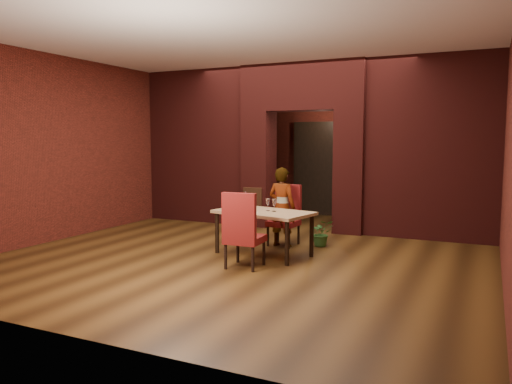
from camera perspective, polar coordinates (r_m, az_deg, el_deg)
floor at (r=8.09m, az=0.47°, el=-6.47°), size 8.00×8.00×0.00m
ceiling at (r=8.03m, az=0.49°, el=16.42°), size 7.00×8.00×0.04m
wall_back at (r=11.65m, az=8.76°, el=5.21°), size 7.00×0.04×3.20m
wall_front at (r=4.58m, az=-20.95°, el=3.77°), size 7.00×0.04×3.20m
wall_left at (r=9.89m, az=-18.35°, el=4.85°), size 0.04×8.00×3.20m
wall_right at (r=7.18m, az=26.84°, el=4.18°), size 0.04×8.00×3.20m
pillar_left at (r=10.13m, az=0.32°, el=2.62°), size 0.55×0.55×2.30m
pillar_right at (r=9.49m, az=10.80°, el=2.29°), size 0.55×0.55×2.30m
lintel at (r=9.80m, az=5.48°, el=11.85°), size 2.45×0.55×0.90m
wing_wall_left at (r=10.78m, az=-6.53°, el=5.18°), size 2.28×0.35×3.20m
wing_wall_right at (r=9.23m, az=19.41°, el=4.75°), size 2.28×0.35×3.20m
vent_panel at (r=9.92m, az=-0.39°, el=-0.93°), size 0.40×0.03×0.50m
rear_door at (r=11.74m, az=6.76°, el=2.55°), size 0.90×0.08×2.10m
rear_door_frame at (r=11.70m, az=6.70°, el=2.54°), size 1.02×0.04×2.22m
dining_table at (r=7.59m, az=0.87°, el=-4.70°), size 1.57×1.09×0.67m
chair_far at (r=8.26m, az=3.15°, el=-2.69°), size 0.48×0.48×1.00m
chair_near at (r=6.83m, az=-1.27°, el=-4.31°), size 0.50×0.50×1.05m
person_seated at (r=8.16m, az=2.98°, el=-1.73°), size 0.51×0.37×1.30m
wine_glass_a at (r=7.62m, az=-0.75°, el=-1.32°), size 0.08×0.08×0.20m
wine_glass_b at (r=7.54m, az=1.36°, el=-1.46°), size 0.08×0.08×0.19m
wine_glass_c at (r=7.48m, az=2.08°, el=-1.53°), size 0.08×0.08×0.19m
tasting_sheet at (r=7.38m, az=-1.04°, el=-2.34°), size 0.29×0.22×0.00m
wine_bucket at (r=7.66m, az=-3.06°, el=-1.12°), size 0.20×0.20×0.25m
water_bottle at (r=7.82m, az=-1.18°, el=-0.90°), size 0.06×0.06×0.27m
potted_plant at (r=8.29m, az=7.48°, el=-4.66°), size 0.51×0.49×0.44m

